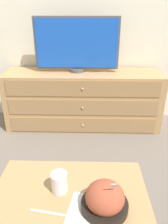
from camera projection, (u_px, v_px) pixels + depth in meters
ground_plane at (84, 114)px, 2.84m from camera, size 12.00×12.00×0.00m
wall_back at (85, 2)px, 2.30m from camera, size 12.00×0.05×2.60m
dresser at (83, 99)px, 2.47m from camera, size 1.69×0.48×0.62m
tv at (77, 44)px, 2.24m from camera, size 0.87×0.15×0.56m
coffee_table at (70, 205)px, 1.10m from camera, size 0.78×0.54×0.41m
takeout_bowl at (105, 199)px, 0.98m from camera, size 0.22×0.22×0.20m
drink_cup at (59, 183)px, 1.08m from camera, size 0.08×0.08×0.10m
napkin at (89, 211)px, 0.99m from camera, size 0.22×0.22×0.00m
knife at (51, 213)px, 0.98m from camera, size 0.20×0.04×0.01m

